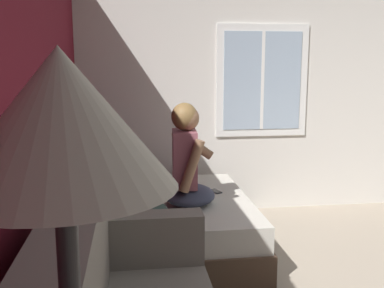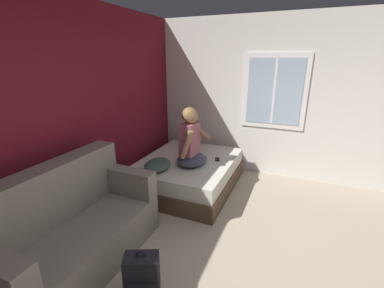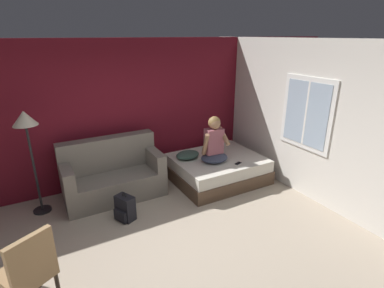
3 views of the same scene
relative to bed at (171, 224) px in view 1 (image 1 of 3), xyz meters
name	(u,v)px [view 1 (image 1 of 3)]	position (x,y,z in m)	size (l,w,h in m)	color
wall_side_with_window	(293,92)	(1.12, -1.51, 1.12)	(0.19, 6.27, 2.70)	silver
bed	(171,224)	(0.00, 0.00, 0.00)	(1.72, 1.43, 0.48)	#4C3828
person_seated	(187,164)	(-0.17, -0.12, 0.60)	(0.55, 0.48, 0.88)	#383D51
throw_pillow	(145,211)	(-0.53, 0.25, 0.31)	(0.48, 0.36, 0.14)	#385147
cell_phone	(215,191)	(0.17, -0.44, 0.25)	(0.07, 0.14, 0.01)	black
floor_lamp	(66,219)	(-3.17, 0.44, 1.19)	(0.36, 0.36, 1.70)	black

